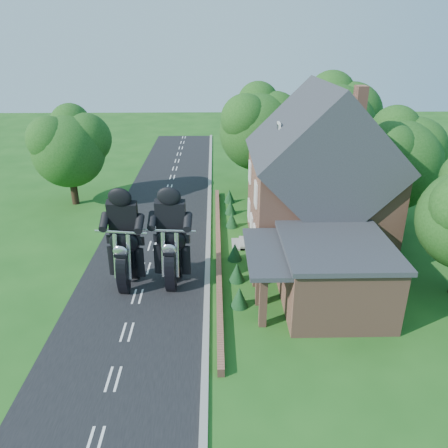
{
  "coord_description": "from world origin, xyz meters",
  "views": [
    {
      "loc": [
        4.12,
        -19.6,
        12.6
      ],
      "look_at": [
        4.62,
        3.05,
        2.8
      ],
      "focal_mm": 35.0,
      "sensor_mm": 36.0,
      "label": 1
    }
  ],
  "objects_px": {
    "annex": "(331,273)",
    "motorcycle_follow": "(129,272)",
    "garden_wall": "(218,250)",
    "motorcycle_lead": "(174,270)",
    "house": "(318,181)"
  },
  "relations": [
    {
      "from": "garden_wall",
      "to": "annex",
      "type": "height_order",
      "value": "annex"
    },
    {
      "from": "motorcycle_follow",
      "to": "house",
      "type": "bearing_deg",
      "value": -147.59
    },
    {
      "from": "house",
      "to": "motorcycle_lead",
      "type": "bearing_deg",
      "value": -151.22
    },
    {
      "from": "annex",
      "to": "motorcycle_follow",
      "type": "height_order",
      "value": "annex"
    },
    {
      "from": "garden_wall",
      "to": "motorcycle_follow",
      "type": "bearing_deg",
      "value": -141.18
    },
    {
      "from": "motorcycle_lead",
      "to": "motorcycle_follow",
      "type": "distance_m",
      "value": 2.41
    },
    {
      "from": "annex",
      "to": "motorcycle_lead",
      "type": "distance_m",
      "value": 8.35
    },
    {
      "from": "house",
      "to": "motorcycle_follow",
      "type": "relative_size",
      "value": 5.57
    },
    {
      "from": "garden_wall",
      "to": "motorcycle_follow",
      "type": "distance_m",
      "value": 6.3
    },
    {
      "from": "house",
      "to": "motorcycle_follow",
      "type": "bearing_deg",
      "value": -156.01
    },
    {
      "from": "garden_wall",
      "to": "annex",
      "type": "bearing_deg",
      "value": -46.16
    },
    {
      "from": "house",
      "to": "garden_wall",
      "type": "bearing_deg",
      "value": -170.83
    },
    {
      "from": "motorcycle_lead",
      "to": "motorcycle_follow",
      "type": "xyz_separation_m",
      "value": [
        -2.41,
        -0.17,
        0.0
      ]
    },
    {
      "from": "garden_wall",
      "to": "motorcycle_lead",
      "type": "bearing_deg",
      "value": -123.34
    },
    {
      "from": "house",
      "to": "annex",
      "type": "xyz_separation_m",
      "value": [
        -0.62,
        -6.8,
        -2.58
      ]
    }
  ]
}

